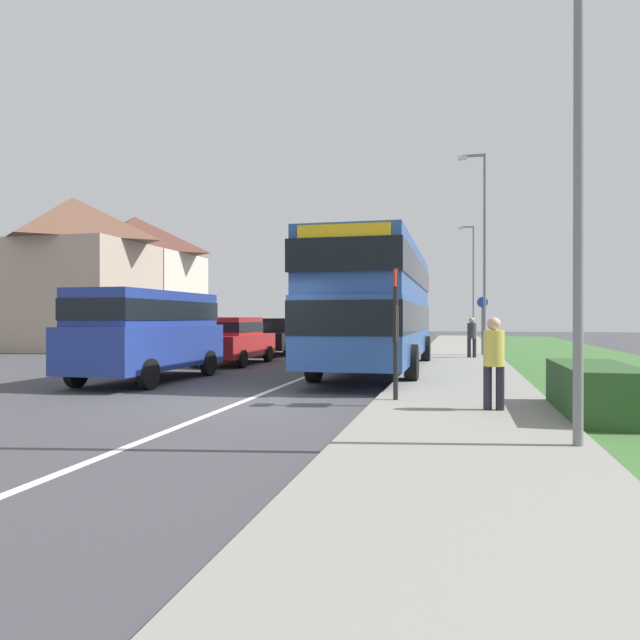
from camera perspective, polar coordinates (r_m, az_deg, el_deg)
The scene contains 17 objects.
ground_plane at distance 11.30m, azimuth -8.18°, elevation -8.22°, with size 120.00×120.00×0.00m, color #424247.
lane_marking_centre at distance 18.92m, azimuth 0.82°, elevation -4.78°, with size 0.14×60.00×0.01m, color silver.
pavement_near_side at distance 16.47m, azimuth 13.72°, elevation -5.35°, with size 3.20×68.00×0.12m, color gray.
grass_verge_seaward at distance 17.04m, azimuth 28.40°, elevation -5.25°, with size 6.00×68.00×0.08m, color #3D6B33.
roadside_hedge at distance 10.36m, azimuth 25.66°, elevation -6.51°, with size 1.10×2.92×0.90m, color #2D5128.
double_decker_bus at distance 17.59m, azimuth 5.79°, elevation 1.81°, with size 2.80×11.18×3.70m.
parked_van_blue at distance 15.68m, azimuth -16.67°, elevation -0.79°, with size 2.11×5.28×2.34m.
parked_car_red at distance 20.61m, azimuth -8.70°, elevation -1.83°, with size 1.92×4.32×1.67m.
parked_car_black at distance 25.47m, azimuth -4.38°, elevation -1.47°, with size 1.97×4.26×1.63m.
pedestrian_at_stop at distance 10.04m, azimuth 16.87°, elevation -3.70°, with size 0.34×0.34×1.67m.
pedestrian_walking_away at distance 22.95m, azimuth 14.82°, elevation -1.48°, with size 0.34×0.34×1.67m.
bus_stop_sign at distance 10.86m, azimuth 7.52°, elevation -0.41°, with size 0.09×0.52×2.60m.
cycle_route_sign at distance 24.82m, azimuth 15.82°, elevation -0.30°, with size 0.44×0.08×2.52m.
street_lamp_near at distance 7.99m, azimuth 23.50°, elevation 18.91°, with size 1.14×0.20×7.35m.
street_lamp_mid at distance 24.67m, azimuth 15.80°, elevation 7.42°, with size 1.14×0.20×8.37m.
street_lamp_far at distance 41.60m, azimuth 14.85°, elevation 4.27°, with size 1.14×0.20×8.05m.
house_terrace_far_side at distance 34.45m, azimuth -20.45°, elevation 3.97°, with size 7.10×11.54×7.81m.
Camera 1 is at (4.12, -10.39, 1.67)m, focal length 32.26 mm.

